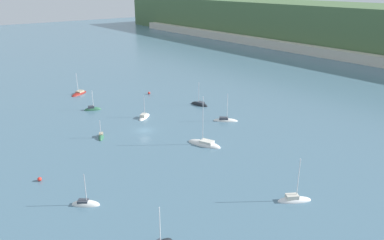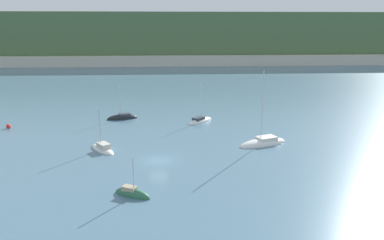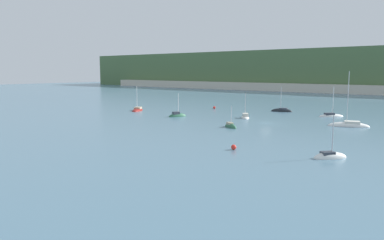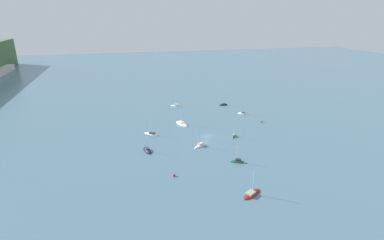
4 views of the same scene
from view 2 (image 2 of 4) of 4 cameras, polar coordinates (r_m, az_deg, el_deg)
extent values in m
plane|color=slate|center=(53.55, -5.14, -6.20)|extent=(600.00, 600.00, 0.00)
cube|color=#4C6B42|center=(209.19, -4.10, 12.50)|extent=(465.12, 56.21, 24.83)
cube|color=beige|center=(178.24, -4.12, 8.96)|extent=(395.35, 6.00, 4.72)
ellipsoid|color=#2D6647|center=(43.54, -9.05, -11.31)|extent=(4.67, 3.39, 1.77)
cube|color=tan|center=(43.41, -9.49, -10.28)|extent=(1.90, 1.61, 0.57)
cylinder|color=silver|center=(42.37, -8.92, -8.22)|extent=(0.14, 0.14, 4.19)
ellipsoid|color=white|center=(61.56, 10.73, -3.65)|extent=(9.09, 5.88, 1.95)
cube|color=silver|center=(61.70, 11.29, -2.79)|extent=(3.64, 3.03, 0.66)
cylinder|color=silver|center=(59.71, 10.67, 2.02)|extent=(0.14, 0.14, 11.45)
ellipsoid|color=white|center=(59.34, -13.49, -4.48)|extent=(5.25, 6.21, 1.27)
cube|color=beige|center=(58.66, -13.32, -3.88)|extent=(2.43, 2.62, 0.89)
cylinder|color=#B2B2B7|center=(58.63, -13.82, -1.24)|extent=(0.14, 0.14, 6.13)
ellipsoid|color=black|center=(78.11, -10.56, 0.18)|extent=(6.59, 3.65, 1.99)
cube|color=#333842|center=(77.97, -10.23, 0.80)|extent=(2.56, 2.04, 0.56)
cylinder|color=silver|center=(77.22, -10.93, 3.00)|extent=(0.14, 0.14, 6.77)
ellipsoid|color=white|center=(74.54, 1.26, -0.25)|extent=(6.17, 6.43, 1.51)
cube|color=#333842|center=(73.95, 1.01, 0.21)|extent=(2.74, 2.80, 0.62)
cylinder|color=silver|center=(73.87, 1.44, 2.94)|extent=(0.14, 0.14, 7.52)
sphere|color=red|center=(77.46, -26.18, -0.86)|extent=(0.86, 0.86, 0.86)
camera|label=1|loc=(80.05, 87.01, 14.15)|focal=35.00mm
camera|label=3|loc=(48.56, 119.57, -15.04)|focal=35.00mm
camera|label=4|loc=(141.91, -59.86, 19.35)|focal=28.00mm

